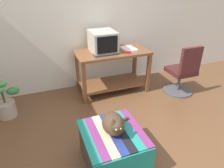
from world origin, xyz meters
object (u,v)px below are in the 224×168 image
Objects in this scene: office_chair at (183,73)px; stapler at (127,52)px; desk at (112,64)px; tv_monitor at (103,42)px; potted_plant at (5,102)px; cat at (114,124)px; keyboard at (106,54)px; book at (129,49)px; ottoman_with_blanket at (113,147)px.

stapler is at bearing -19.40° from office_chair.
desk is 2.60× the size of tv_monitor.
tv_monitor reaches higher than potted_plant.
potted_plant is at bearing 116.39° from stapler.
desk is 3.43× the size of cat.
keyboard is 1.38m from office_chair.
tv_monitor is at bearing -23.86° from office_chair.
book is 1.73m from cat.
book is at bearing -5.41° from stapler.
tv_monitor reaches higher than cat.
keyboard is 1.38× the size of book.
stapler is (0.34, -0.24, -0.15)m from tv_monitor.
keyboard is at bearing -171.58° from book.
cat is 3.28× the size of stapler.
office_chair is 1.05m from stapler.
book is at bearing 10.62° from keyboard.
potted_plant is (-1.17, 1.35, -0.28)m from cat.
office_chair is (2.85, -0.35, 0.14)m from potted_plant.
desk is 0.33m from keyboard.
cat is 0.65× the size of potted_plant.
desk is 3.09× the size of keyboard.
book is at bearing 3.71° from potted_plant.
office_chair reaches higher than desk.
potted_plant is at bearing -173.51° from desk.
keyboard is 3.64× the size of stapler.
stapler is at bearing -46.38° from desk.
book is at bearing -29.80° from office_chair.
office_chair is at bearing -7.01° from potted_plant.
ottoman_with_blanket is at bearing -110.32° from desk.
office_chair is (1.10, -0.53, -0.12)m from desk.
tv_monitor is 0.46m from book.
book is 0.80× the size of cat.
book reaches higher than cat.
ottoman_with_blanket is 1.79m from potted_plant.
cat is at bearing -107.45° from keyboard.
keyboard reaches higher than cat.
book is 2.63× the size of stapler.
desk is at bearing -25.19° from office_chair.
desk is 2.22× the size of potted_plant.
stapler is (0.19, -0.20, 0.26)m from desk.
ottoman_with_blanket is 0.77× the size of office_chair.
desk reaches higher than cat.
desk is at bearing 166.86° from book.
tv_monitor reaches higher than keyboard.
book reaches higher than potted_plant.
tv_monitor reaches higher than desk.
stapler is (1.93, -0.02, 0.53)m from potted_plant.
office_chair is (1.68, 1.00, -0.14)m from cat.
tv_monitor is 1.64× the size of book.
ottoman_with_blanket is at bearing -123.29° from book.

